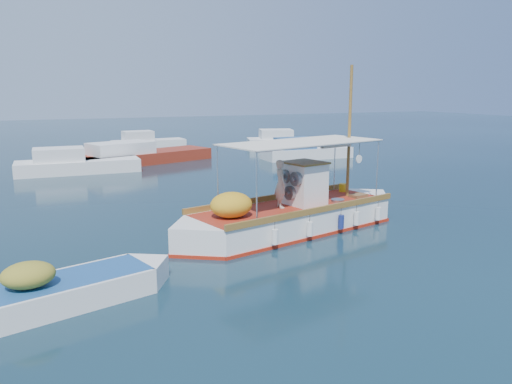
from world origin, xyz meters
name	(u,v)px	position (x,y,z in m)	size (l,w,h in m)	color
ground	(292,233)	(0.00, 0.00, 0.00)	(160.00, 160.00, 0.00)	black
fishing_caique	(292,216)	(0.18, 0.32, 0.55)	(9.97, 4.34, 6.24)	white
dinghy	(60,294)	(-8.03, -3.13, 0.30)	(5.62, 2.68, 1.42)	white
bg_boat_nw	(75,165)	(-5.94, 17.46, 0.49)	(7.43, 2.65, 1.80)	silver
bg_boat_n	(137,157)	(-1.58, 19.80, 0.49)	(10.69, 5.94, 1.80)	maroon
bg_boat_ne	(304,152)	(10.50, 17.33, 0.49)	(6.89, 2.33, 1.80)	silver
bg_boat_e	(285,142)	(12.76, 24.77, 0.49)	(7.65, 4.67, 1.80)	silver
bg_boat_far_n	(147,143)	(0.98, 28.48, 0.49)	(6.35, 2.34, 1.80)	silver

